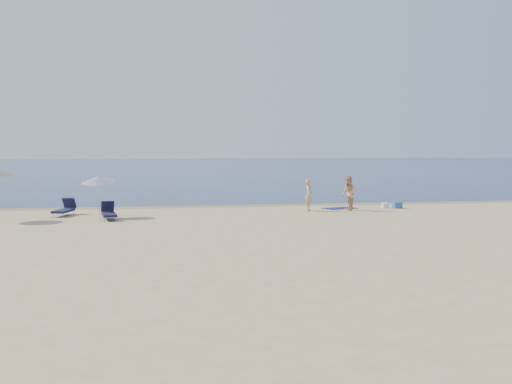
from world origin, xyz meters
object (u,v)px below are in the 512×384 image
person_left (309,195)px  umbrella_near (99,179)px  person_right (348,193)px  blue_cooler (397,205)px

person_left → umbrella_near: umbrella_near is taller
person_right → blue_cooler: person_right is taller
person_left → blue_cooler: size_ratio=3.54×
person_right → umbrella_near: umbrella_near is taller
person_right → blue_cooler: size_ratio=3.85×
person_right → umbrella_near: 12.61m
blue_cooler → umbrella_near: bearing=178.3°
blue_cooler → person_left: bearing=177.7°
person_right → blue_cooler: 3.13m
blue_cooler → umbrella_near: umbrella_near is taller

